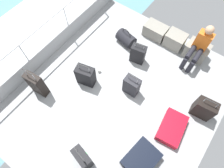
# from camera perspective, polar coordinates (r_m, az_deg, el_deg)

# --- Properties ---
(ground_plane) EXTENTS (4.40, 5.20, 0.06)m
(ground_plane) POSITION_cam_1_polar(r_m,az_deg,el_deg) (4.68, 2.15, -3.71)
(ground_plane) COLOR #939699
(gunwale_port) EXTENTS (0.06, 5.20, 0.45)m
(gunwale_port) POSITION_cam_1_polar(r_m,az_deg,el_deg) (5.36, -17.33, 10.35)
(gunwale_port) COLOR #939699
(gunwale_port) RESTS_ON ground_plane
(railing_port) EXTENTS (0.04, 4.20, 1.02)m
(railing_port) POSITION_cam_1_polar(r_m,az_deg,el_deg) (4.95, -19.09, 14.22)
(railing_port) COLOR silver
(railing_port) RESTS_ON ground_plane
(sea_wake) EXTENTS (12.00, 12.00, 0.01)m
(sea_wake) POSITION_cam_1_polar(r_m,az_deg,el_deg) (6.68, -24.67, 12.65)
(sea_wake) COLOR #598C9E
(sea_wake) RESTS_ON ground_plane
(cargo_crate_0) EXTENTS (0.64, 0.40, 0.35)m
(cargo_crate_0) POSITION_cam_1_polar(r_m,az_deg,el_deg) (5.67, 12.65, 15.05)
(cargo_crate_0) COLOR gray
(cargo_crate_0) RESTS_ON ground_plane
(cargo_crate_1) EXTENTS (0.54, 0.41, 0.41)m
(cargo_crate_1) POSITION_cam_1_polar(r_m,az_deg,el_deg) (5.56, 18.05, 12.23)
(cargo_crate_1) COLOR gray
(cargo_crate_1) RESTS_ON ground_plane
(cargo_crate_2) EXTENTS (0.59, 0.42, 0.41)m
(cargo_crate_2) POSITION_cam_1_polar(r_m,az_deg,el_deg) (5.53, 23.63, 8.98)
(cargo_crate_2) COLOR gray
(cargo_crate_2) RESTS_ON ground_plane
(passenger_seated) EXTENTS (0.34, 0.66, 1.11)m
(passenger_seated) POSITION_cam_1_polar(r_m,az_deg,el_deg) (5.12, 24.34, 10.18)
(passenger_seated) COLOR orange
(passenger_seated) RESTS_ON ground_plane
(suitcase_0) EXTENTS (0.40, 0.23, 0.93)m
(suitcase_0) POSITION_cam_1_polar(r_m,az_deg,el_deg) (4.71, -21.27, -0.10)
(suitcase_0) COLOR black
(suitcase_0) RESTS_ON ground_plane
(suitcase_1) EXTENTS (0.64, 0.77, 0.23)m
(suitcase_1) POSITION_cam_1_polar(r_m,az_deg,el_deg) (4.21, 8.59, -20.99)
(suitcase_1) COLOR black
(suitcase_1) RESTS_ON ground_plane
(suitcase_2) EXTENTS (0.37, 0.24, 0.70)m
(suitcase_2) POSITION_cam_1_polar(r_m,az_deg,el_deg) (4.49, 5.78, -0.49)
(suitcase_2) COLOR black
(suitcase_2) RESTS_ON ground_plane
(suitcase_3) EXTENTS (0.56, 0.80, 0.20)m
(suitcase_3) POSITION_cam_1_polar(r_m,az_deg,el_deg) (4.49, 17.21, -12.25)
(suitcase_3) COLOR #B70C1E
(suitcase_3) RESTS_ON ground_plane
(suitcase_4) EXTENTS (0.44, 0.29, 0.82)m
(suitcase_4) POSITION_cam_1_polar(r_m,az_deg,el_deg) (4.02, -8.60, -20.69)
(suitcase_4) COLOR black
(suitcase_4) RESTS_ON ground_plane
(suitcase_5) EXTENTS (0.40, 0.29, 0.64)m
(suitcase_5) POSITION_cam_1_polar(r_m,az_deg,el_deg) (4.98, 7.65, 8.77)
(suitcase_5) COLOR black
(suitcase_5) RESTS_ON ground_plane
(suitcase_6) EXTENTS (0.45, 0.30, 0.68)m
(suitcase_6) POSITION_cam_1_polar(r_m,az_deg,el_deg) (4.69, 25.42, -6.59)
(suitcase_6) COLOR black
(suitcase_6) RESTS_ON ground_plane
(suitcase_7) EXTENTS (0.47, 0.35, 0.73)m
(suitcase_7) POSITION_cam_1_polar(r_m,az_deg,el_deg) (4.62, -7.76, 2.44)
(suitcase_7) COLOR black
(suitcase_7) RESTS_ON ground_plane
(duffel_bag) EXTENTS (0.55, 0.42, 0.49)m
(duffel_bag) POSITION_cam_1_polar(r_m,az_deg,el_deg) (5.39, 4.17, 13.26)
(duffel_bag) COLOR black
(duffel_bag) RESTS_ON ground_plane
(paper_cup) EXTENTS (0.08, 0.08, 0.10)m
(paper_cup) POSITION_cam_1_polar(r_m,az_deg,el_deg) (4.93, -3.82, 4.00)
(paper_cup) COLOR white
(paper_cup) RESTS_ON ground_plane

